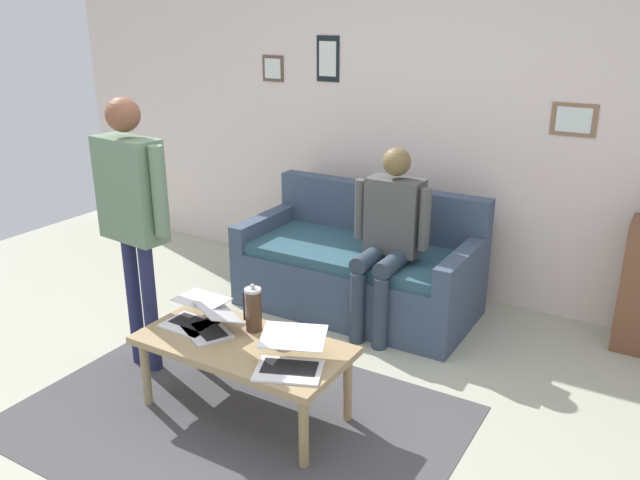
{
  "coord_description": "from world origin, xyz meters",
  "views": [
    {
      "loc": [
        -1.88,
        2.45,
        2.13
      ],
      "look_at": [
        0.02,
        -0.75,
        0.8
      ],
      "focal_mm": 36.35,
      "sensor_mm": 36.0,
      "label": 1
    }
  ],
  "objects_px": {
    "couch": "(360,268)",
    "person_seated": "(389,231)",
    "person_standing": "(132,202)",
    "french_press": "(253,309)",
    "coffee_table": "(243,350)",
    "laptop_center": "(211,324)",
    "laptop_right": "(194,315)",
    "laptop_left": "(290,358)"
  },
  "relations": [
    {
      "from": "couch",
      "to": "person_seated",
      "type": "height_order",
      "value": "person_seated"
    },
    {
      "from": "person_standing",
      "to": "person_seated",
      "type": "xyz_separation_m",
      "value": [
        -1.08,
        -1.23,
        -0.35
      ]
    },
    {
      "from": "french_press",
      "to": "person_seated",
      "type": "xyz_separation_m",
      "value": [
        -0.27,
        -1.18,
        0.16
      ]
    },
    {
      "from": "french_press",
      "to": "person_seated",
      "type": "distance_m",
      "value": 1.22
    },
    {
      "from": "coffee_table",
      "to": "laptop_center",
      "type": "height_order",
      "value": "laptop_center"
    },
    {
      "from": "couch",
      "to": "laptop_center",
      "type": "distance_m",
      "value": 1.55
    },
    {
      "from": "laptop_right",
      "to": "laptop_left",
      "type": "bearing_deg",
      "value": 170.61
    },
    {
      "from": "person_standing",
      "to": "person_seated",
      "type": "height_order",
      "value": "person_standing"
    },
    {
      "from": "person_standing",
      "to": "laptop_left",
      "type": "bearing_deg",
      "value": 171.82
    },
    {
      "from": "laptop_center",
      "to": "laptop_right",
      "type": "distance_m",
      "value": 0.15
    },
    {
      "from": "french_press",
      "to": "person_standing",
      "type": "bearing_deg",
      "value": 3.61
    },
    {
      "from": "laptop_left",
      "to": "laptop_right",
      "type": "distance_m",
      "value": 0.75
    },
    {
      "from": "laptop_left",
      "to": "french_press",
      "type": "relative_size",
      "value": 1.66
    },
    {
      "from": "laptop_center",
      "to": "french_press",
      "type": "relative_size",
      "value": 1.37
    },
    {
      "from": "coffee_table",
      "to": "person_seated",
      "type": "distance_m",
      "value": 1.38
    },
    {
      "from": "person_seated",
      "to": "laptop_left",
      "type": "bearing_deg",
      "value": 95.01
    },
    {
      "from": "couch",
      "to": "laptop_right",
      "type": "height_order",
      "value": "couch"
    },
    {
      "from": "laptop_right",
      "to": "laptop_center",
      "type": "bearing_deg",
      "value": 167.63
    },
    {
      "from": "laptop_left",
      "to": "laptop_right",
      "type": "height_order",
      "value": "laptop_left"
    },
    {
      "from": "laptop_right",
      "to": "french_press",
      "type": "bearing_deg",
      "value": -163.46
    },
    {
      "from": "french_press",
      "to": "person_seated",
      "type": "relative_size",
      "value": 0.22
    },
    {
      "from": "laptop_center",
      "to": "french_press",
      "type": "xyz_separation_m",
      "value": [
        -0.2,
        -0.14,
        0.09
      ]
    },
    {
      "from": "laptop_center",
      "to": "laptop_right",
      "type": "bearing_deg",
      "value": -12.37
    },
    {
      "from": "person_seated",
      "to": "french_press",
      "type": "bearing_deg",
      "value": 77.17
    },
    {
      "from": "coffee_table",
      "to": "laptop_center",
      "type": "relative_size",
      "value": 3.03
    },
    {
      "from": "couch",
      "to": "coffee_table",
      "type": "height_order",
      "value": "couch"
    },
    {
      "from": "couch",
      "to": "person_standing",
      "type": "relative_size",
      "value": 1.02
    },
    {
      "from": "person_standing",
      "to": "french_press",
      "type": "bearing_deg",
      "value": -176.39
    },
    {
      "from": "french_press",
      "to": "laptop_center",
      "type": "bearing_deg",
      "value": 34.56
    },
    {
      "from": "laptop_left",
      "to": "french_press",
      "type": "distance_m",
      "value": 0.46
    },
    {
      "from": "couch",
      "to": "laptop_right",
      "type": "bearing_deg",
      "value": 79.18
    },
    {
      "from": "laptop_left",
      "to": "laptop_center",
      "type": "distance_m",
      "value": 0.59
    },
    {
      "from": "coffee_table",
      "to": "couch",
      "type": "bearing_deg",
      "value": -86.77
    },
    {
      "from": "french_press",
      "to": "person_standing",
      "type": "xyz_separation_m",
      "value": [
        0.81,
        0.05,
        0.51
      ]
    },
    {
      "from": "laptop_left",
      "to": "person_seated",
      "type": "relative_size",
      "value": 0.36
    },
    {
      "from": "laptop_left",
      "to": "french_press",
      "type": "bearing_deg",
      "value": -29.86
    },
    {
      "from": "laptop_left",
      "to": "person_seated",
      "type": "bearing_deg",
      "value": -84.99
    },
    {
      "from": "couch",
      "to": "person_seated",
      "type": "distance_m",
      "value": 0.58
    },
    {
      "from": "couch",
      "to": "laptop_center",
      "type": "xyz_separation_m",
      "value": [
        0.14,
        1.54,
        0.17
      ]
    },
    {
      "from": "couch",
      "to": "laptop_center",
      "type": "relative_size",
      "value": 4.45
    },
    {
      "from": "couch",
      "to": "laptop_center",
      "type": "bearing_deg",
      "value": 84.85
    },
    {
      "from": "person_standing",
      "to": "coffee_table",
      "type": "bearing_deg",
      "value": 173.87
    }
  ]
}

